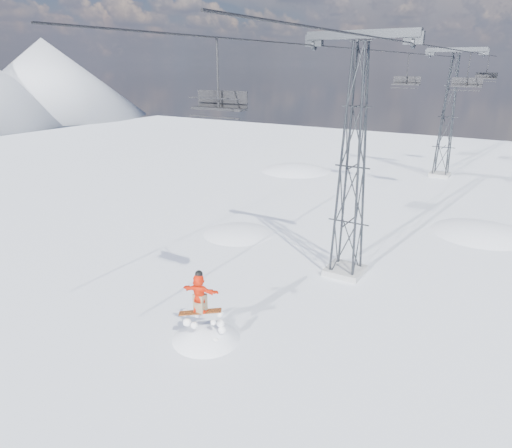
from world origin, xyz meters
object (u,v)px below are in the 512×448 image
object	(u,v)px
lift_tower_far	(448,117)
snowboarder_jump	(208,374)
lift_chair_near	(220,102)
lift_tower_near	(352,167)

from	to	relation	value
lift_tower_far	snowboarder_jump	size ratio (longest dim) A/B	1.64
snowboarder_jump	lift_chair_near	distance (m)	10.53
lift_chair_near	snowboarder_jump	bearing A→B (deg)	-106.70
lift_chair_near	lift_tower_near	bearing A→B (deg)	73.56
lift_tower_far	snowboarder_jump	xyz separation A→B (m)	(-2.47, -33.36, -7.11)
lift_tower_near	lift_chair_near	world-z (taller)	lift_tower_near
lift_tower_near	snowboarder_jump	distance (m)	11.25
lift_tower_near	snowboarder_jump	world-z (taller)	lift_tower_near
lift_tower_near	lift_tower_far	world-z (taller)	same
lift_tower_far	lift_chair_near	bearing A→B (deg)	-93.88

